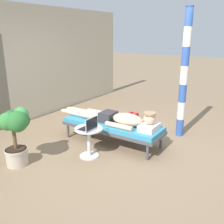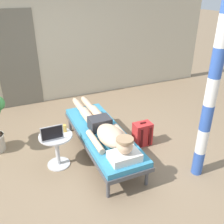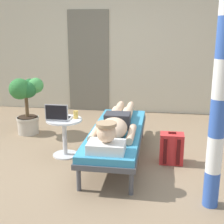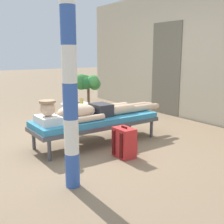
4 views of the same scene
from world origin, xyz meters
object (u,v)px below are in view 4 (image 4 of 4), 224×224
at_px(lounge_chair, 96,121).
at_px(drink_glass, 81,101).
at_px(person_reclining, 90,111).
at_px(laptop, 70,100).
at_px(backpack, 124,143).
at_px(potted_plant, 88,89).
at_px(porch_post, 69,64).
at_px(side_table, 75,113).

height_order(lounge_chair, drink_glass, drink_glass).
bearing_deg(person_reclining, laptop, 175.15).
bearing_deg(laptop, backpack, 1.14).
distance_m(potted_plant, porch_post, 3.26).
bearing_deg(porch_post, person_reclining, 141.10).
xyz_separation_m(drink_glass, porch_post, (1.64, -1.04, 0.69)).
xyz_separation_m(drink_glass, potted_plant, (-1.02, 0.73, 0.05)).
height_order(person_reclining, backpack, person_reclining).
height_order(lounge_chair, side_table, side_table).
distance_m(laptop, drink_glass, 0.23).
bearing_deg(backpack, laptop, -178.86).
xyz_separation_m(person_reclining, potted_plant, (-1.59, 0.90, 0.11)).
bearing_deg(lounge_chair, laptop, -176.90).
relative_size(lounge_chair, porch_post, 0.79).
relative_size(lounge_chair, laptop, 6.43).
xyz_separation_m(laptop, potted_plant, (-0.81, 0.83, 0.05)).
height_order(side_table, potted_plant, potted_plant).
xyz_separation_m(backpack, potted_plant, (-2.31, 0.80, 0.43)).
bearing_deg(backpack, lounge_chair, 179.02).
bearing_deg(laptop, person_reclining, -4.85).
relative_size(laptop, backpack, 0.73).
xyz_separation_m(lounge_chair, side_table, (-0.71, 0.01, 0.01)).
bearing_deg(lounge_chair, backpack, -0.98).
xyz_separation_m(lounge_chair, drink_glass, (-0.56, 0.06, 0.23)).
relative_size(person_reclining, backpack, 5.12).
distance_m(lounge_chair, porch_post, 1.73).
height_order(side_table, backpack, side_table).
height_order(person_reclining, drink_glass, person_reclining).
relative_size(lounge_chair, side_table, 3.81).
xyz_separation_m(lounge_chair, potted_plant, (-1.59, 0.79, 0.28)).
xyz_separation_m(lounge_chair, person_reclining, (-0.00, -0.11, 0.17)).
xyz_separation_m(drink_glass, backpack, (1.28, -0.08, -0.38)).
height_order(lounge_chair, laptop, laptop).
distance_m(drink_glass, porch_post, 2.07).
xyz_separation_m(lounge_chair, backpack, (0.72, -0.01, -0.15)).
bearing_deg(lounge_chair, potted_plant, 153.46).
bearing_deg(porch_post, potted_plant, 146.40).
height_order(laptop, porch_post, porch_post).
relative_size(lounge_chair, potted_plant, 2.11).
distance_m(person_reclining, porch_post, 1.58).
relative_size(drink_glass, potted_plant, 0.11).
bearing_deg(porch_post, drink_glass, 147.62).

